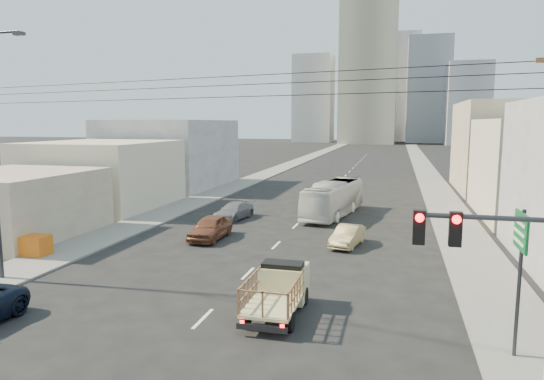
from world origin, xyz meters
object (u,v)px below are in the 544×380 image
at_px(city_bus, 334,198).
at_px(sedan_tan, 348,236).
at_px(crate_stack, 33,245).
at_px(sedan_grey, 234,211).
at_px(traffic_signal, 508,285).
at_px(green_sign, 520,248).
at_px(sedan_brown, 210,227).
at_px(flatbed_pickup, 278,287).

relative_size(city_bus, sedan_tan, 2.67).
height_order(city_bus, sedan_tan, city_bus).
bearing_deg(crate_stack, sedan_grey, 60.14).
distance_m(traffic_signal, green_sign, 5.21).
bearing_deg(city_bus, sedan_brown, -114.36).
bearing_deg(flatbed_pickup, traffic_signal, -44.15).
bearing_deg(crate_stack, traffic_signal, -26.65).
distance_m(sedan_tan, traffic_signal, 19.57).
distance_m(city_bus, crate_stack, 22.77).
height_order(city_bus, sedan_grey, city_bus).
distance_m(flatbed_pickup, traffic_signal, 10.22).
xyz_separation_m(flatbed_pickup, sedan_grey, (-8.08, 17.99, -0.44)).
relative_size(sedan_tan, crate_stack, 2.16).
relative_size(city_bus, sedan_brown, 2.26).
distance_m(sedan_brown, crate_stack, 10.64).
bearing_deg(flatbed_pickup, sedan_brown, 123.43).
bearing_deg(sedan_grey, city_bus, 34.86).
relative_size(traffic_signal, green_sign, 1.20).
distance_m(flatbed_pickup, green_sign, 9.00).
bearing_deg(flatbed_pickup, green_sign, -12.11).
bearing_deg(traffic_signal, sedan_grey, 121.32).
distance_m(city_bus, sedan_tan, 10.09).
distance_m(flatbed_pickup, city_bus, 21.53).
bearing_deg(sedan_tan, traffic_signal, -63.20).
relative_size(sedan_tan, green_sign, 0.78).
bearing_deg(sedan_tan, sedan_brown, -166.48).
xyz_separation_m(flatbed_pickup, city_bus, (-0.52, 21.52, 0.35)).
height_order(sedan_grey, crate_stack, sedan_grey).
xyz_separation_m(flatbed_pickup, sedan_brown, (-7.42, 11.24, -0.31)).
bearing_deg(sedan_tan, green_sign, -52.78).
xyz_separation_m(traffic_signal, green_sign, (1.39, 5.01, -0.34)).
height_order(sedan_tan, crate_stack, sedan_tan).
height_order(flatbed_pickup, sedan_brown, flatbed_pickup).
bearing_deg(sedan_grey, crate_stack, -109.98).
xyz_separation_m(city_bus, sedan_brown, (-6.90, -10.28, -0.66)).
height_order(green_sign, crate_stack, green_sign).
relative_size(sedan_grey, crate_stack, 2.52).
height_order(sedan_tan, sedan_grey, sedan_grey).
relative_size(sedan_brown, sedan_grey, 1.01).
bearing_deg(sedan_brown, sedan_tan, 3.25).
relative_size(sedan_tan, sedan_grey, 0.86).
height_order(traffic_signal, crate_stack, traffic_signal).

